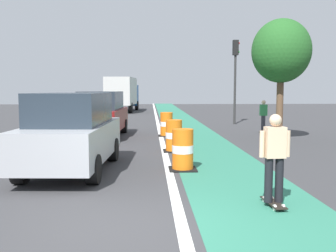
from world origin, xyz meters
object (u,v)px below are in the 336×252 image
object	(u,v)px
delivery_truck_down_block	(123,92)
pedestrian_crossing	(263,116)
street_tree_sidewalk	(281,52)
traffic_barrel_back	(166,125)
parked_suv_second	(102,114)
traffic_barrel_mid	(174,136)
traffic_barrel_front	(183,150)
parked_suv_nearest	(72,132)
traffic_light_corner	(235,67)
skateboarder_on_lane	(275,157)

from	to	relation	value
delivery_truck_down_block	pedestrian_crossing	world-z (taller)	delivery_truck_down_block
delivery_truck_down_block	street_tree_sidewalk	bearing A→B (deg)	-69.35
traffic_barrel_back	parked_suv_second	bearing A→B (deg)	179.76
delivery_truck_down_block	pedestrian_crossing	size ratio (longest dim) A/B	4.81
traffic_barrel_mid	pedestrian_crossing	bearing A→B (deg)	48.53
traffic_barrel_front	parked_suv_nearest	bearing A→B (deg)	179.48
parked_suv_nearest	pedestrian_crossing	bearing A→B (deg)	47.82
parked_suv_second	street_tree_sidewalk	distance (m)	8.19
delivery_truck_down_block	street_tree_sidewalk	distance (m)	22.71
traffic_barrel_mid	traffic_light_corner	world-z (taller)	traffic_light_corner
skateboarder_on_lane	traffic_light_corner	size ratio (longest dim) A/B	0.33
traffic_light_corner	pedestrian_crossing	xyz separation A→B (m)	(0.31, -4.91, -2.64)
traffic_barrel_mid	traffic_barrel_back	bearing A→B (deg)	90.91
traffic_barrel_mid	traffic_barrel_front	bearing A→B (deg)	-89.16
delivery_truck_down_block	traffic_light_corner	xyz separation A→B (m)	(7.80, -13.58, 1.65)
parked_suv_second	traffic_barrel_mid	distance (m)	5.32
skateboarder_on_lane	traffic_barrel_back	world-z (taller)	skateboarder_on_lane
traffic_barrel_back	traffic_barrel_front	bearing A→B (deg)	-89.12
skateboarder_on_lane	street_tree_sidewalk	distance (m)	9.81
traffic_light_corner	pedestrian_crossing	bearing A→B (deg)	-86.36
traffic_barrel_mid	delivery_truck_down_block	bearing A→B (deg)	98.18
traffic_barrel_mid	traffic_light_corner	size ratio (longest dim) A/B	0.21
street_tree_sidewalk	traffic_barrel_back	bearing A→B (deg)	159.55
parked_suv_second	street_tree_sidewalk	world-z (taller)	street_tree_sidewalk
parked_suv_second	delivery_truck_down_block	size ratio (longest dim) A/B	0.61
traffic_barrel_back	pedestrian_crossing	size ratio (longest dim) A/B	0.68
parked_suv_nearest	traffic_barrel_mid	distance (m)	4.16
pedestrian_crossing	skateboarder_on_lane	bearing A→B (deg)	-105.75
traffic_barrel_back	street_tree_sidewalk	bearing A→B (deg)	-20.45
traffic_barrel_front	delivery_truck_down_block	size ratio (longest dim) A/B	0.14
skateboarder_on_lane	traffic_barrel_back	size ratio (longest dim) A/B	1.55
skateboarder_on_lane	delivery_truck_down_block	world-z (taller)	delivery_truck_down_block
parked_suv_nearest	traffic_barrel_mid	xyz separation A→B (m)	(2.84, 3.00, -0.50)
traffic_light_corner	parked_suv_nearest	bearing A→B (deg)	-118.62
traffic_barrel_back	pedestrian_crossing	bearing A→B (deg)	11.38
traffic_light_corner	street_tree_sidewalk	bearing A→B (deg)	-88.63
traffic_barrel_mid	street_tree_sidewalk	distance (m)	6.13
traffic_barrel_back	traffic_light_corner	size ratio (longest dim) A/B	0.21
skateboarder_on_lane	delivery_truck_down_block	xyz separation A→B (m)	(-4.85, 30.07, 0.94)
parked_suv_second	parked_suv_nearest	bearing A→B (deg)	-88.71
delivery_truck_down_block	traffic_light_corner	distance (m)	15.75
traffic_barrel_mid	street_tree_sidewalk	bearing A→B (deg)	29.90
traffic_barrel_front	delivery_truck_down_block	distance (m)	27.09
skateboarder_on_lane	traffic_barrel_front	size ratio (longest dim) A/B	1.55
traffic_barrel_back	street_tree_sidewalk	xyz separation A→B (m)	(4.63, -1.73, 3.14)
delivery_truck_down_block	traffic_light_corner	world-z (taller)	traffic_light_corner
traffic_barrel_mid	street_tree_sidewalk	size ratio (longest dim) A/B	0.22
skateboarder_on_lane	parked_suv_nearest	world-z (taller)	parked_suv_nearest
parked_suv_nearest	street_tree_sidewalk	xyz separation A→B (m)	(7.40, 5.62, 2.63)
parked_suv_second	traffic_barrel_back	world-z (taller)	parked_suv_second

